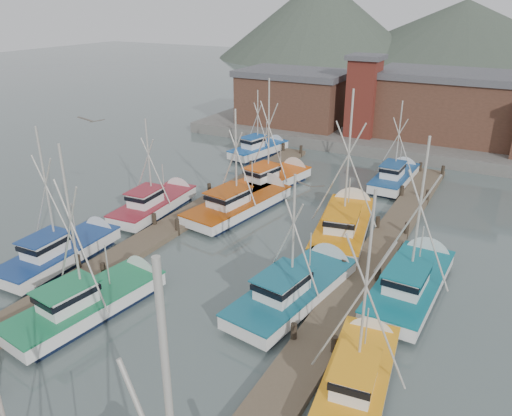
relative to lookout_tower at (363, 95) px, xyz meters
The scene contains 21 objects.
ground 33.52m from the lookout_tower, 86.53° to the right, with size 260.00×260.00×0.00m, color #536362.
dock_left 29.87m from the lookout_tower, 99.80° to the right, with size 2.30×46.00×1.50m.
dock_right 30.79m from the lookout_tower, 72.73° to the right, with size 2.30×46.00×1.50m.
quay 6.67m from the lookout_tower, 63.43° to the left, with size 44.00×16.00×1.20m, color slate.
shed_left 9.30m from the lookout_tower, 167.47° to the left, with size 12.72×8.48×6.20m.
shed_center 8.99m from the lookout_tower, 26.57° to the left, with size 14.84×9.54×6.90m.
lookout_tower is the anchor object (origin of this frame).
distant_hills 90.40m from the lookout_tower, 96.85° to the left, with size 175.00×140.00×42.00m.
boat_4 37.75m from the lookout_tower, 93.42° to the right, with size 3.94×9.27×9.96m.
boat_5 32.25m from the lookout_tower, 78.11° to the right, with size 4.29×9.87×8.21m.
boat_6 35.44m from the lookout_tower, 103.03° to the right, with size 3.80×8.69×9.36m.
boat_7 38.28m from the lookout_tower, 72.30° to the right, with size 3.82×8.19×9.75m.
boat_8 22.71m from the lookout_tower, 95.59° to the right, with size 4.60×10.53×8.95m.
boat_9 23.30m from the lookout_tower, 74.80° to the right, with size 4.92×10.53×10.99m.
boat_10 26.93m from the lookout_tower, 107.32° to the right, with size 3.32×8.71×8.01m.
boat_11 30.39m from the lookout_tower, 66.75° to the right, with size 4.03×9.56×9.92m.
boat_12 17.13m from the lookout_tower, 98.87° to the right, with size 4.44×9.55×10.12m.
boat_13 13.27m from the lookout_tower, 57.55° to the right, with size 3.23×8.27×8.06m.
boat_14 12.49m from the lookout_tower, 133.26° to the right, with size 3.80×8.01×7.37m.
gull_near 36.47m from the lookout_tower, 93.48° to the right, with size 1.55×0.65×0.24m.
gull_far 30.89m from the lookout_tower, 77.76° to the right, with size 1.54×0.60×0.24m.
Camera 1 is at (13.64, -19.73, 15.16)m, focal length 35.00 mm.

